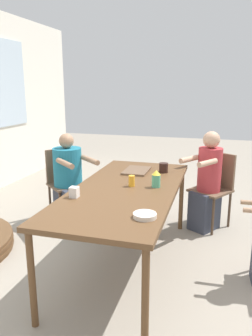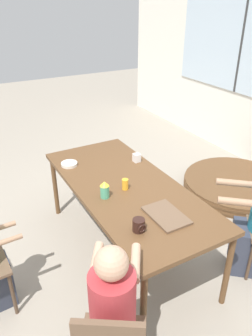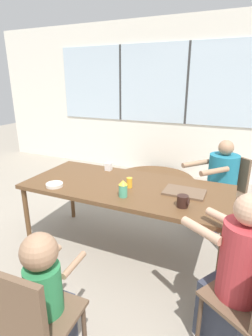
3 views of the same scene
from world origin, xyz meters
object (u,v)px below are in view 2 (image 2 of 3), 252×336
(person_woman_green_shirt, at_px, (114,324))
(sippy_cup, at_px, (105,189))
(bowl_white_shallow, at_px, (69,164))
(coffee_mug, at_px, (139,225))
(juice_glass, at_px, (125,184))
(folded_table_stack, at_px, (236,185))
(milk_carton_small, at_px, (137,158))

(person_woman_green_shirt, bearing_deg, sippy_cup, 99.17)
(sippy_cup, distance_m, bowl_white_shallow, 0.72)
(coffee_mug, bearing_deg, bowl_white_shallow, -176.36)
(coffee_mug, distance_m, bowl_white_shallow, 1.25)
(juice_glass, relative_size, folded_table_stack, 0.07)
(juice_glass, distance_m, bowl_white_shallow, 0.74)
(juice_glass, xyz_separation_m, folded_table_stack, (-0.36, 1.89, -0.75))
(juice_glass, bearing_deg, person_woman_green_shirt, -32.42)
(coffee_mug, height_order, sippy_cup, sippy_cup)
(juice_glass, distance_m, folded_table_stack, 2.07)
(sippy_cup, relative_size, juice_glass, 1.58)
(juice_glass, xyz_separation_m, bowl_white_shallow, (-0.68, -0.28, -0.03))
(coffee_mug, bearing_deg, juice_glass, 160.71)
(coffee_mug, relative_size, milk_carton_small, 1.14)
(person_woman_green_shirt, distance_m, folded_table_stack, 2.92)
(bowl_white_shallow, bearing_deg, coffee_mug, 3.64)
(bowl_white_shallow, bearing_deg, person_woman_green_shirt, -12.17)
(folded_table_stack, bearing_deg, sippy_cup, -79.49)
(person_woman_green_shirt, height_order, juice_glass, person_woman_green_shirt)
(person_woman_green_shirt, height_order, bowl_white_shallow, person_woman_green_shirt)
(milk_carton_small, relative_size, bowl_white_shallow, 0.53)
(juice_glass, height_order, milk_carton_small, juice_glass)
(juice_glass, relative_size, milk_carton_small, 1.13)
(sippy_cup, bearing_deg, person_woman_green_shirt, -23.43)
(juice_glass, bearing_deg, bowl_white_shallow, -157.93)
(coffee_mug, xyz_separation_m, sippy_cup, (-0.53, -0.02, 0.03))
(folded_table_stack, bearing_deg, juice_glass, -79.27)
(person_woman_green_shirt, bearing_deg, juice_glass, 90.17)
(milk_carton_small, bearing_deg, coffee_mug, -29.97)
(person_woman_green_shirt, relative_size, milk_carton_small, 13.25)
(coffee_mug, xyz_separation_m, juice_glass, (-0.56, 0.20, -0.00))
(coffee_mug, height_order, juice_glass, same)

